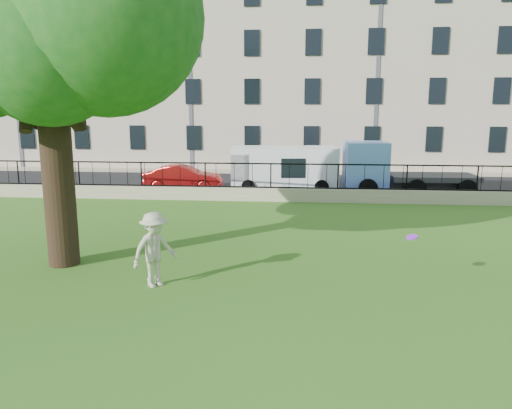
# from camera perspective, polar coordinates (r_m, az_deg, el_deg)

# --- Properties ---
(ground) EXTENTS (120.00, 120.00, 0.00)m
(ground) POSITION_cam_1_polar(r_m,az_deg,el_deg) (11.19, -2.44, -10.98)
(ground) COLOR #356618
(ground) RESTS_ON ground
(retaining_wall) EXTENTS (50.00, 0.40, 0.60)m
(retaining_wall) POSITION_cam_1_polar(r_m,az_deg,el_deg) (22.65, 1.69, 1.16)
(retaining_wall) COLOR gray
(retaining_wall) RESTS_ON ground
(iron_railing) EXTENTS (50.00, 0.05, 1.13)m
(iron_railing) POSITION_cam_1_polar(r_m,az_deg,el_deg) (22.52, 1.70, 3.29)
(iron_railing) COLOR black
(iron_railing) RESTS_ON retaining_wall
(street) EXTENTS (60.00, 9.00, 0.01)m
(street) POSITION_cam_1_polar(r_m,az_deg,el_deg) (27.33, 2.33, 2.24)
(street) COLOR black
(street) RESTS_ON ground
(sidewalk) EXTENTS (60.00, 1.40, 0.12)m
(sidewalk) POSITION_cam_1_polar(r_m,az_deg,el_deg) (32.47, 2.84, 3.73)
(sidewalk) COLOR gray
(sidewalk) RESTS_ON ground
(building_row) EXTENTS (56.40, 10.40, 13.80)m
(building_row) POSITION_cam_1_polar(r_m,az_deg,el_deg) (37.96, 3.35, 15.16)
(building_row) COLOR #C2B09A
(building_row) RESTS_ON ground
(man) EXTENTS (1.27, 1.32, 1.80)m
(man) POSITION_cam_1_polar(r_m,az_deg,el_deg) (12.02, -11.53, -5.07)
(man) COLOR #C0BA9C
(man) RESTS_ON ground
(frisbee) EXTENTS (0.33, 0.34, 0.12)m
(frisbee) POSITION_cam_1_polar(r_m,az_deg,el_deg) (12.18, 17.39, -3.57)
(frisbee) COLOR #9427DD
(red_sedan) EXTENTS (4.01, 1.61, 1.30)m
(red_sedan) POSITION_cam_1_polar(r_m,az_deg,el_deg) (25.65, -8.31, 3.00)
(red_sedan) COLOR #A71415
(red_sedan) RESTS_ON street
(white_van) EXTENTS (5.47, 2.54, 2.23)m
(white_van) POSITION_cam_1_polar(r_m,az_deg,el_deg) (25.45, 3.22, 4.09)
(white_van) COLOR white
(white_van) RESTS_ON street
(blue_truck) EXTENTS (6.16, 2.40, 2.55)m
(blue_truck) POSITION_cam_1_polar(r_m,az_deg,el_deg) (25.35, 16.93, 3.97)
(blue_truck) COLOR #6291E6
(blue_truck) RESTS_ON street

